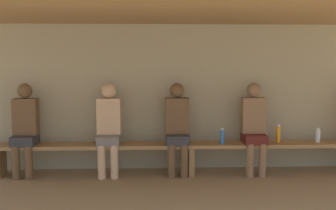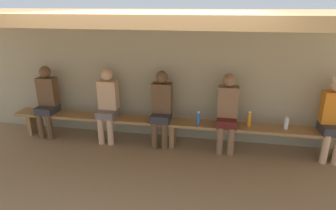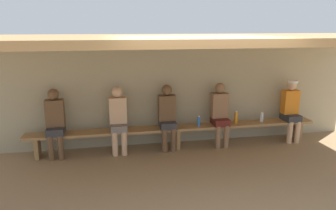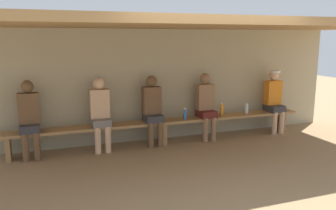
{
  "view_description": "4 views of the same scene",
  "coord_description": "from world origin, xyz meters",
  "px_view_note": "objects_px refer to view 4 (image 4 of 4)",
  "views": [
    {
      "loc": [
        -0.57,
        -4.29,
        1.68
      ],
      "look_at": [
        -0.35,
        1.12,
        1.07
      ],
      "focal_mm": 43.75,
      "sensor_mm": 36.0,
      "label": 1
    },
    {
      "loc": [
        0.75,
        -3.02,
        2.4
      ],
      "look_at": [
        -0.04,
        1.32,
        0.84
      ],
      "focal_mm": 30.61,
      "sensor_mm": 36.0,
      "label": 2
    },
    {
      "loc": [
        -1.37,
        -4.6,
        2.48
      ],
      "look_at": [
        -0.28,
        1.07,
        1.05
      ],
      "focal_mm": 34.24,
      "sensor_mm": 36.0,
      "label": 3
    },
    {
      "loc": [
        -2.1,
        -4.59,
        2.04
      ],
      "look_at": [
        -0.05,
        1.12,
        0.85
      ],
      "focal_mm": 36.92,
      "sensor_mm": 36.0,
      "label": 4
    }
  ],
  "objects_px": {
    "bench": "(163,124)",
    "player_near_post": "(206,104)",
    "player_leftmost": "(29,116)",
    "water_bottle_blue": "(247,109)",
    "water_bottle_green": "(222,109)",
    "player_with_sunglasses": "(100,111)",
    "player_in_red": "(274,98)",
    "water_bottle_clear": "(185,114)",
    "player_in_blue": "(153,108)"
  },
  "relations": [
    {
      "from": "player_near_post",
      "to": "player_with_sunglasses",
      "type": "bearing_deg",
      "value": 180.0
    },
    {
      "from": "player_leftmost",
      "to": "water_bottle_clear",
      "type": "xyz_separation_m",
      "value": [
        2.83,
        -0.04,
        -0.16
      ]
    },
    {
      "from": "water_bottle_green",
      "to": "player_near_post",
      "type": "bearing_deg",
      "value": -178.22
    },
    {
      "from": "bench",
      "to": "player_near_post",
      "type": "bearing_deg",
      "value": 0.19
    },
    {
      "from": "player_near_post",
      "to": "water_bottle_clear",
      "type": "distance_m",
      "value": 0.5
    },
    {
      "from": "bench",
      "to": "player_leftmost",
      "type": "bearing_deg",
      "value": 179.93
    },
    {
      "from": "player_near_post",
      "to": "player_in_red",
      "type": "distance_m",
      "value": 1.63
    },
    {
      "from": "player_in_blue",
      "to": "water_bottle_blue",
      "type": "bearing_deg",
      "value": 0.17
    },
    {
      "from": "player_near_post",
      "to": "water_bottle_green",
      "type": "distance_m",
      "value": 0.39
    },
    {
      "from": "player_in_red",
      "to": "water_bottle_green",
      "type": "xyz_separation_m",
      "value": [
        -1.26,
        0.01,
        -0.16
      ]
    },
    {
      "from": "water_bottle_blue",
      "to": "water_bottle_clear",
      "type": "distance_m",
      "value": 1.43
    },
    {
      "from": "player_with_sunglasses",
      "to": "water_bottle_clear",
      "type": "height_order",
      "value": "player_with_sunglasses"
    },
    {
      "from": "bench",
      "to": "player_near_post",
      "type": "height_order",
      "value": "player_near_post"
    },
    {
      "from": "player_leftmost",
      "to": "water_bottle_blue",
      "type": "distance_m",
      "value": 4.27
    },
    {
      "from": "bench",
      "to": "water_bottle_blue",
      "type": "xyz_separation_m",
      "value": [
        1.88,
        0.01,
        0.17
      ]
    },
    {
      "from": "water_bottle_blue",
      "to": "water_bottle_clear",
      "type": "bearing_deg",
      "value": -177.95
    },
    {
      "from": "water_bottle_green",
      "to": "water_bottle_clear",
      "type": "bearing_deg",
      "value": -176.17
    },
    {
      "from": "bench",
      "to": "player_in_red",
      "type": "bearing_deg",
      "value": 0.08
    },
    {
      "from": "water_bottle_clear",
      "to": "bench",
      "type": "bearing_deg",
      "value": 174.7
    },
    {
      "from": "player_in_blue",
      "to": "water_bottle_clear",
      "type": "xyz_separation_m",
      "value": [
        0.65,
        -0.04,
        -0.16
      ]
    },
    {
      "from": "water_bottle_clear",
      "to": "water_bottle_green",
      "type": "bearing_deg",
      "value": 3.83
    },
    {
      "from": "player_with_sunglasses",
      "to": "bench",
      "type": "bearing_deg",
      "value": -0.15
    },
    {
      "from": "player_near_post",
      "to": "water_bottle_clear",
      "type": "bearing_deg",
      "value": -174.57
    },
    {
      "from": "bench",
      "to": "player_in_blue",
      "type": "distance_m",
      "value": 0.4
    },
    {
      "from": "player_leftmost",
      "to": "water_bottle_clear",
      "type": "bearing_deg",
      "value": -0.91
    },
    {
      "from": "bench",
      "to": "water_bottle_clear",
      "type": "xyz_separation_m",
      "value": [
        0.45,
        -0.04,
        0.18
      ]
    },
    {
      "from": "player_in_red",
      "to": "water_bottle_green",
      "type": "height_order",
      "value": "player_in_red"
    },
    {
      "from": "water_bottle_clear",
      "to": "player_in_red",
      "type": "bearing_deg",
      "value": 1.23
    },
    {
      "from": "player_near_post",
      "to": "water_bottle_blue",
      "type": "bearing_deg",
      "value": 0.38
    },
    {
      "from": "player_leftmost",
      "to": "player_near_post",
      "type": "height_order",
      "value": "same"
    },
    {
      "from": "player_leftmost",
      "to": "bench",
      "type": "bearing_deg",
      "value": -0.07
    },
    {
      "from": "player_leftmost",
      "to": "water_bottle_clear",
      "type": "height_order",
      "value": "player_leftmost"
    },
    {
      "from": "player_leftmost",
      "to": "player_with_sunglasses",
      "type": "bearing_deg",
      "value": 0.0
    },
    {
      "from": "player_in_blue",
      "to": "player_leftmost",
      "type": "bearing_deg",
      "value": 180.0
    },
    {
      "from": "player_leftmost",
      "to": "water_bottle_green",
      "type": "xyz_separation_m",
      "value": [
        3.67,
        0.01,
        -0.14
      ]
    },
    {
      "from": "water_bottle_blue",
      "to": "water_bottle_clear",
      "type": "height_order",
      "value": "water_bottle_clear"
    },
    {
      "from": "player_in_blue",
      "to": "water_bottle_blue",
      "type": "height_order",
      "value": "player_in_blue"
    },
    {
      "from": "water_bottle_green",
      "to": "water_bottle_clear",
      "type": "distance_m",
      "value": 0.84
    },
    {
      "from": "player_leftmost",
      "to": "water_bottle_blue",
      "type": "xyz_separation_m",
      "value": [
        4.26,
        0.01,
        -0.17
      ]
    },
    {
      "from": "player_in_blue",
      "to": "water_bottle_green",
      "type": "height_order",
      "value": "player_in_blue"
    },
    {
      "from": "player_in_red",
      "to": "water_bottle_clear",
      "type": "xyz_separation_m",
      "value": [
        -2.1,
        -0.05,
        -0.18
      ]
    },
    {
      "from": "player_in_red",
      "to": "water_bottle_clear",
      "type": "bearing_deg",
      "value": -178.77
    },
    {
      "from": "player_in_red",
      "to": "player_in_blue",
      "type": "distance_m",
      "value": 2.76
    },
    {
      "from": "bench",
      "to": "water_bottle_clear",
      "type": "relative_size",
      "value": 26.88
    },
    {
      "from": "bench",
      "to": "player_near_post",
      "type": "distance_m",
      "value": 0.98
    },
    {
      "from": "player_with_sunglasses",
      "to": "player_leftmost",
      "type": "height_order",
      "value": "same"
    },
    {
      "from": "water_bottle_green",
      "to": "player_in_red",
      "type": "bearing_deg",
      "value": -0.5
    },
    {
      "from": "water_bottle_clear",
      "to": "player_in_blue",
      "type": "bearing_deg",
      "value": 176.07
    },
    {
      "from": "player_with_sunglasses",
      "to": "water_bottle_green",
      "type": "bearing_deg",
      "value": 0.26
    },
    {
      "from": "player_near_post",
      "to": "water_bottle_green",
      "type": "bearing_deg",
      "value": 1.78
    }
  ]
}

